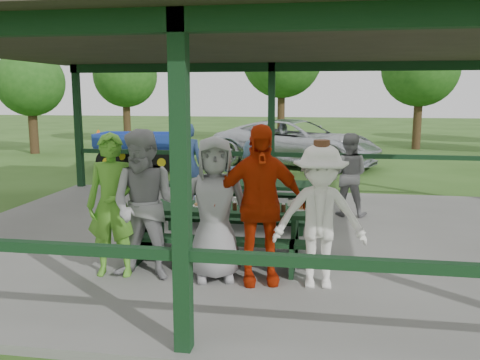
% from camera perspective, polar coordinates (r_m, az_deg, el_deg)
% --- Properties ---
extents(ground, '(90.00, 90.00, 0.00)m').
position_cam_1_polar(ground, '(8.42, 0.75, -6.93)').
color(ground, '#294917').
rests_on(ground, ground).
extents(concrete_slab, '(10.00, 8.00, 0.10)m').
position_cam_1_polar(concrete_slab, '(8.41, 0.75, -6.60)').
color(concrete_slab, slate).
rests_on(concrete_slab, ground).
extents(pavilion_structure, '(10.60, 8.60, 3.24)m').
position_cam_1_polar(pavilion_structure, '(8.10, 0.80, 15.07)').
color(pavilion_structure, black).
rests_on(pavilion_structure, concrete_slab).
extents(picnic_table_near, '(2.48, 1.39, 0.75)m').
position_cam_1_polar(picnic_table_near, '(7.16, -2.36, -5.17)').
color(picnic_table_near, black).
rests_on(picnic_table_near, concrete_slab).
extents(picnic_table_far, '(2.58, 1.39, 0.75)m').
position_cam_1_polar(picnic_table_far, '(9.08, 0.09, -1.96)').
color(picnic_table_far, black).
rests_on(picnic_table_far, concrete_slab).
extents(table_setting, '(2.36, 0.45, 0.10)m').
position_cam_1_polar(table_setting, '(7.08, -0.18, -2.73)').
color(table_setting, white).
rests_on(table_setting, picnic_table_near).
extents(contestant_green, '(0.72, 0.53, 1.83)m').
position_cam_1_polar(contestant_green, '(6.62, -14.07, -2.76)').
color(contestant_green, '#519729').
rests_on(contestant_green, concrete_slab).
extents(contestant_grey_left, '(0.96, 0.77, 1.88)m').
position_cam_1_polar(contestant_grey_left, '(6.39, -10.51, -2.82)').
color(contestant_grey_left, gray).
rests_on(contestant_grey_left, concrete_slab).
extents(contestant_grey_mid, '(1.00, 0.77, 1.80)m').
position_cam_1_polar(contestant_grey_mid, '(6.30, -2.87, -3.25)').
color(contestant_grey_mid, gray).
rests_on(contestant_grey_mid, concrete_slab).
extents(contestant_red, '(1.23, 0.75, 1.96)m').
position_cam_1_polar(contestant_red, '(6.16, 2.12, -2.79)').
color(contestant_red, '#B32507').
rests_on(contestant_red, concrete_slab).
extents(contestant_white_fedora, '(1.15, 0.70, 1.78)m').
position_cam_1_polar(contestant_white_fedora, '(6.11, 8.94, -4.09)').
color(contestant_white_fedora, white).
rests_on(contestant_white_fedora, concrete_slab).
extents(spectator_lblue, '(1.40, 0.76, 1.44)m').
position_cam_1_polar(spectator_lblue, '(9.88, 1.47, 0.44)').
color(spectator_lblue, '#7EA3C2').
rests_on(spectator_lblue, concrete_slab).
extents(spectator_blue, '(0.68, 0.51, 1.71)m').
position_cam_1_polar(spectator_blue, '(10.73, -5.89, 1.87)').
color(spectator_blue, '#3B5C9B').
rests_on(spectator_blue, concrete_slab).
extents(spectator_grey, '(0.85, 0.71, 1.58)m').
position_cam_1_polar(spectator_grey, '(9.84, 12.02, 0.60)').
color(spectator_grey, gray).
rests_on(spectator_grey, concrete_slab).
extents(pickup_truck, '(6.13, 4.42, 1.55)m').
position_cam_1_polar(pickup_truck, '(17.18, 6.40, 4.18)').
color(pickup_truck, silver).
rests_on(pickup_truck, ground).
extents(farm_trailer, '(3.64, 1.76, 1.27)m').
position_cam_1_polar(farm_trailer, '(16.41, -11.03, 3.30)').
color(farm_trailer, navy).
rests_on(farm_trailer, ground).
extents(tree_far_left, '(3.08, 3.08, 4.81)m').
position_cam_1_polar(tree_far_left, '(25.78, -12.76, 11.34)').
color(tree_far_left, '#342315').
rests_on(tree_far_left, ground).
extents(tree_left, '(3.87, 3.87, 6.04)m').
position_cam_1_polar(tree_left, '(25.10, 4.72, 13.51)').
color(tree_left, '#342315').
rests_on(tree_left, ground).
extents(tree_mid, '(3.27, 3.27, 5.11)m').
position_cam_1_polar(tree_mid, '(23.44, 19.60, 11.71)').
color(tree_mid, '#342315').
rests_on(tree_mid, ground).
extents(tree_edge_left, '(2.68, 2.68, 4.19)m').
position_cam_1_polar(tree_edge_left, '(22.13, -22.49, 10.05)').
color(tree_edge_left, '#342315').
rests_on(tree_edge_left, ground).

